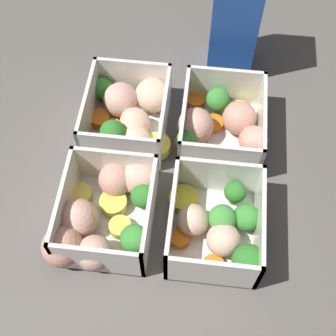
{
  "coord_description": "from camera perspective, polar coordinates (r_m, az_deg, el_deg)",
  "views": [
    {
      "loc": [
        0.31,
        0.04,
        0.56
      ],
      "look_at": [
        0.0,
        0.0,
        0.02
      ],
      "focal_mm": 50.0,
      "sensor_mm": 36.0,
      "label": 1
    }
  ],
  "objects": [
    {
      "name": "container_far_left",
      "position": [
        0.66,
        6.35,
        5.22
      ],
      "size": [
        0.15,
        0.14,
        0.07
      ],
      "color": "silver",
      "rests_on": "ground_plane"
    },
    {
      "name": "container_far_right",
      "position": [
        0.58,
        6.25,
        -7.21
      ],
      "size": [
        0.13,
        0.13,
        0.07
      ],
      "color": "silver",
      "rests_on": "ground_plane"
    },
    {
      "name": "ground_plane",
      "position": [
        0.64,
        0.0,
        -1.13
      ],
      "size": [
        4.0,
        4.0,
        0.0
      ],
      "primitive_type": "plane",
      "color": "#56514C"
    },
    {
      "name": "container_near_right",
      "position": [
        0.59,
        -7.89,
        -5.67
      ],
      "size": [
        0.17,
        0.14,
        0.07
      ],
      "color": "silver",
      "rests_on": "ground_plane"
    },
    {
      "name": "container_near_left",
      "position": [
        0.67,
        -4.71,
        6.64
      ],
      "size": [
        0.14,
        0.13,
        0.07
      ],
      "color": "silver",
      "rests_on": "ground_plane"
    },
    {
      "name": "juice_carton",
      "position": [
        0.7,
        8.2,
        17.84
      ],
      "size": [
        0.07,
        0.07,
        0.2
      ],
      "color": "blue",
      "rests_on": "ground_plane"
    }
  ]
}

